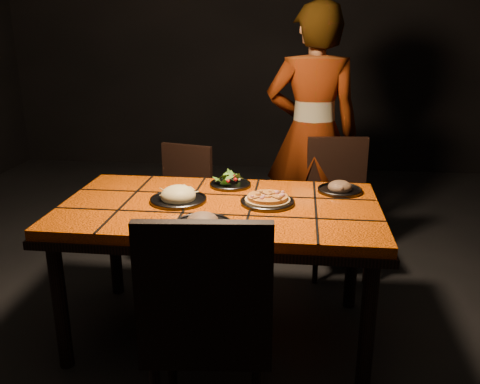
# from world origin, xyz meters

# --- Properties ---
(room_shell) EXTENTS (6.04, 7.04, 3.08)m
(room_shell) POSITION_xyz_m (0.00, 0.00, 1.50)
(room_shell) COLOR black
(room_shell) RESTS_ON ground
(dining_table) EXTENTS (1.62, 0.92, 0.75)m
(dining_table) POSITION_xyz_m (0.00, 0.00, 0.67)
(dining_table) COLOR #EB5807
(dining_table) RESTS_ON ground
(chair_near) EXTENTS (0.50, 0.50, 1.02)m
(chair_near) POSITION_xyz_m (0.08, -0.81, 0.58)
(chair_near) COLOR black
(chair_near) RESTS_ON ground
(chair_far_left) EXTENTS (0.46, 0.46, 0.83)m
(chair_far_left) POSITION_xyz_m (-0.41, 0.87, 0.48)
(chair_far_left) COLOR black
(chair_far_left) RESTS_ON ground
(chair_far_right) EXTENTS (0.45, 0.45, 0.90)m
(chair_far_right) POSITION_xyz_m (0.66, 0.90, 0.52)
(chair_far_right) COLOR black
(chair_far_right) RESTS_ON ground
(diner) EXTENTS (0.67, 0.45, 1.78)m
(diner) POSITION_xyz_m (0.48, 1.15, 0.89)
(diner) COLOR brown
(diner) RESTS_ON ground
(plate_pizza) EXTENTS (0.33, 0.33, 0.04)m
(plate_pizza) POSITION_xyz_m (0.24, 0.03, 0.77)
(plate_pizza) COLOR #3A3A40
(plate_pizza) RESTS_ON dining_table
(plate_pasta) EXTENTS (0.29, 0.29, 0.10)m
(plate_pasta) POSITION_xyz_m (-0.22, 0.02, 0.77)
(plate_pasta) COLOR #3A3A40
(plate_pasta) RESTS_ON dining_table
(plate_salad) EXTENTS (0.23, 0.23, 0.07)m
(plate_salad) POSITION_xyz_m (0.01, 0.31, 0.78)
(plate_salad) COLOR #3A3A40
(plate_salad) RESTS_ON dining_table
(plate_mushroom_a) EXTENTS (0.27, 0.27, 0.09)m
(plate_mushroom_a) POSITION_xyz_m (-0.03, -0.31, 0.77)
(plate_mushroom_a) COLOR #3A3A40
(plate_mushroom_a) RESTS_ON dining_table
(plate_mushroom_b) EXTENTS (0.24, 0.24, 0.08)m
(plate_mushroom_b) POSITION_xyz_m (0.62, 0.28, 0.77)
(plate_mushroom_b) COLOR #3A3A40
(plate_mushroom_b) RESTS_ON dining_table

